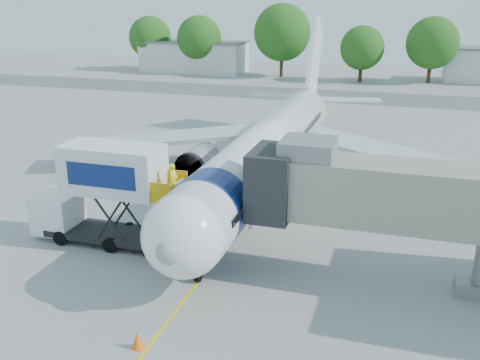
% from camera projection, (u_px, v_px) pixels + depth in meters
% --- Properties ---
extents(ground, '(160.00, 160.00, 0.00)m').
position_uv_depth(ground, '(254.00, 209.00, 33.71)').
color(ground, '#9A9A98').
rests_on(ground, ground).
extents(guidance_line, '(0.15, 70.00, 0.01)m').
position_uv_depth(guidance_line, '(254.00, 209.00, 33.71)').
color(guidance_line, yellow).
rests_on(guidance_line, ground).
extents(taxiway_strip, '(120.00, 10.00, 0.01)m').
position_uv_depth(taxiway_strip, '(339.00, 96.00, 71.65)').
color(taxiway_strip, '#59595B').
rests_on(taxiway_strip, ground).
extents(aircraft, '(34.17, 37.73, 11.35)m').
position_uv_depth(aircraft, '(270.00, 147.00, 36.47)').
color(aircraft, white).
rests_on(aircraft, ground).
extents(jet_bridge, '(13.90, 3.20, 6.60)m').
position_uv_depth(jet_bridge, '(384.00, 195.00, 23.74)').
color(jet_bridge, gray).
rests_on(jet_bridge, ground).
extents(catering_hiloader, '(8.50, 2.44, 5.50)m').
position_uv_depth(catering_hiloader, '(104.00, 195.00, 28.23)').
color(catering_hiloader, black).
rests_on(catering_hiloader, ground).
extents(safety_cone_b, '(0.44, 0.44, 0.71)m').
position_uv_depth(safety_cone_b, '(137.00, 340.00, 20.24)').
color(safety_cone_b, '#FF610D').
rests_on(safety_cone_b, ground).
extents(outbuilding_left, '(18.40, 8.40, 5.30)m').
position_uv_depth(outbuilding_left, '(194.00, 56.00, 94.88)').
color(outbuilding_left, silver).
rests_on(outbuilding_left, ground).
extents(tree_a, '(7.48, 7.48, 9.53)m').
position_uv_depth(tree_a, '(150.00, 37.00, 95.60)').
color(tree_a, '#382314').
rests_on(tree_a, ground).
extents(tree_b, '(7.65, 7.65, 9.75)m').
position_uv_depth(tree_b, '(199.00, 38.00, 91.40)').
color(tree_b, '#382314').
rests_on(tree_b, ground).
extents(tree_c, '(9.24, 9.24, 11.78)m').
position_uv_depth(tree_c, '(282.00, 33.00, 86.92)').
color(tree_c, '#382314').
rests_on(tree_c, ground).
extents(tree_d, '(6.73, 6.73, 8.58)m').
position_uv_depth(tree_d, '(362.00, 48.00, 82.26)').
color(tree_d, '#382314').
rests_on(tree_d, ground).
extents(tree_e, '(7.81, 7.81, 9.96)m').
position_uv_depth(tree_e, '(432.00, 43.00, 80.73)').
color(tree_e, '#382314').
rests_on(tree_e, ground).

